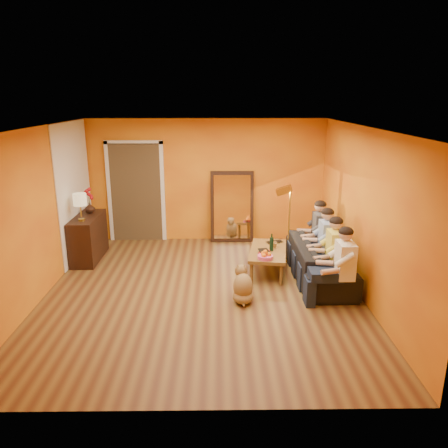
{
  "coord_description": "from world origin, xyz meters",
  "views": [
    {
      "loc": [
        0.26,
        -6.44,
        3.05
      ],
      "look_at": [
        0.35,
        0.5,
        1.0
      ],
      "focal_mm": 35.0,
      "sensor_mm": 36.0,
      "label": 1
    }
  ],
  "objects_px": {
    "floor_lamp": "(289,225)",
    "wine_bottle": "(272,242)",
    "person_mid_right": "(327,242)",
    "vase": "(90,208)",
    "dog": "(243,284)",
    "person_far_right": "(320,233)",
    "laptop": "(276,243)",
    "coffee_table": "(268,261)",
    "tumbler": "(274,245)",
    "table_lamp": "(81,207)",
    "sideboard": "(89,238)",
    "sofa": "(320,261)",
    "person_mid_left": "(335,254)",
    "person_far_left": "(345,266)",
    "mirror_frame": "(232,207)"
  },
  "relations": [
    {
      "from": "person_far_right",
      "to": "table_lamp",
      "type": "bearing_deg",
      "value": 179.64
    },
    {
      "from": "floor_lamp",
      "to": "wine_bottle",
      "type": "bearing_deg",
      "value": -112.48
    },
    {
      "from": "person_mid_left",
      "to": "person_mid_right",
      "type": "height_order",
      "value": "same"
    },
    {
      "from": "person_far_right",
      "to": "laptop",
      "type": "height_order",
      "value": "person_far_right"
    },
    {
      "from": "vase",
      "to": "coffee_table",
      "type": "bearing_deg",
      "value": -15.74
    },
    {
      "from": "sideboard",
      "to": "tumbler",
      "type": "xyz_separation_m",
      "value": [
        3.5,
        -0.58,
        0.04
      ]
    },
    {
      "from": "person_mid_right",
      "to": "person_far_right",
      "type": "bearing_deg",
      "value": 90.0
    },
    {
      "from": "sofa",
      "to": "tumbler",
      "type": "distance_m",
      "value": 0.85
    },
    {
      "from": "person_far_left",
      "to": "vase",
      "type": "xyz_separation_m",
      "value": [
        -4.37,
        2.23,
        0.34
      ]
    },
    {
      "from": "person_far_right",
      "to": "laptop",
      "type": "distance_m",
      "value": 0.83
    },
    {
      "from": "table_lamp",
      "to": "laptop",
      "type": "distance_m",
      "value": 3.62
    },
    {
      "from": "laptop",
      "to": "tumbler",
      "type": "bearing_deg",
      "value": -125.5
    },
    {
      "from": "sofa",
      "to": "person_far_left",
      "type": "relative_size",
      "value": 1.76
    },
    {
      "from": "person_mid_right",
      "to": "tumbler",
      "type": "xyz_separation_m",
      "value": [
        -0.87,
        0.3,
        -0.14
      ]
    },
    {
      "from": "vase",
      "to": "person_mid_left",
      "type": "bearing_deg",
      "value": -21.0
    },
    {
      "from": "floor_lamp",
      "to": "wine_bottle",
      "type": "distance_m",
      "value": 0.73
    },
    {
      "from": "person_far_left",
      "to": "person_mid_right",
      "type": "xyz_separation_m",
      "value": [
        0.0,
        1.1,
        0.0
      ]
    },
    {
      "from": "table_lamp",
      "to": "wine_bottle",
      "type": "relative_size",
      "value": 1.65
    },
    {
      "from": "table_lamp",
      "to": "person_mid_right",
      "type": "bearing_deg",
      "value": -7.53
    },
    {
      "from": "table_lamp",
      "to": "dog",
      "type": "height_order",
      "value": "table_lamp"
    },
    {
      "from": "mirror_frame",
      "to": "vase",
      "type": "distance_m",
      "value": 2.92
    },
    {
      "from": "wine_bottle",
      "to": "tumbler",
      "type": "xyz_separation_m",
      "value": [
        0.07,
        0.17,
        -0.11
      ]
    },
    {
      "from": "sideboard",
      "to": "coffee_table",
      "type": "xyz_separation_m",
      "value": [
        3.38,
        -0.7,
        -0.21
      ]
    },
    {
      "from": "coffee_table",
      "to": "tumbler",
      "type": "xyz_separation_m",
      "value": [
        0.12,
        0.12,
        0.26
      ]
    },
    {
      "from": "person_far_left",
      "to": "wine_bottle",
      "type": "xyz_separation_m",
      "value": [
        -0.94,
        1.23,
        -0.03
      ]
    },
    {
      "from": "coffee_table",
      "to": "laptop",
      "type": "height_order",
      "value": "laptop"
    },
    {
      "from": "mirror_frame",
      "to": "sofa",
      "type": "xyz_separation_m",
      "value": [
        1.45,
        -2.06,
        -0.45
      ]
    },
    {
      "from": "coffee_table",
      "to": "person_far_left",
      "type": "distance_m",
      "value": 1.66
    },
    {
      "from": "table_lamp",
      "to": "person_mid_left",
      "type": "height_order",
      "value": "table_lamp"
    },
    {
      "from": "person_far_right",
      "to": "wine_bottle",
      "type": "distance_m",
      "value": 1.03
    },
    {
      "from": "sofa",
      "to": "dog",
      "type": "distance_m",
      "value": 1.64
    },
    {
      "from": "person_far_left",
      "to": "vase",
      "type": "distance_m",
      "value": 4.92
    },
    {
      "from": "floor_lamp",
      "to": "tumbler",
      "type": "bearing_deg",
      "value": -116.37
    },
    {
      "from": "coffee_table",
      "to": "person_far_right",
      "type": "relative_size",
      "value": 1.0
    },
    {
      "from": "sideboard",
      "to": "sofa",
      "type": "height_order",
      "value": "sideboard"
    },
    {
      "from": "floor_lamp",
      "to": "person_far_left",
      "type": "distance_m",
      "value": 1.9
    },
    {
      "from": "sideboard",
      "to": "dog",
      "type": "distance_m",
      "value": 3.43
    },
    {
      "from": "laptop",
      "to": "vase",
      "type": "bearing_deg",
      "value": 149.52
    },
    {
      "from": "tumbler",
      "to": "laptop",
      "type": "bearing_deg",
      "value": 75.38
    },
    {
      "from": "person_mid_right",
      "to": "sideboard",
      "type": "bearing_deg",
      "value": 168.64
    },
    {
      "from": "tumbler",
      "to": "person_far_right",
      "type": "bearing_deg",
      "value": 16.32
    },
    {
      "from": "floor_lamp",
      "to": "person_far_right",
      "type": "relative_size",
      "value": 1.18
    },
    {
      "from": "dog",
      "to": "vase",
      "type": "height_order",
      "value": "vase"
    },
    {
      "from": "dog",
      "to": "person_far_right",
      "type": "height_order",
      "value": "person_far_right"
    },
    {
      "from": "mirror_frame",
      "to": "table_lamp",
      "type": "xyz_separation_m",
      "value": [
        -2.79,
        -1.38,
        0.34
      ]
    },
    {
      "from": "coffee_table",
      "to": "laptop",
      "type": "relative_size",
      "value": 4.02
    },
    {
      "from": "wine_bottle",
      "to": "coffee_table",
      "type": "bearing_deg",
      "value": 135.0
    },
    {
      "from": "person_mid_right",
      "to": "wine_bottle",
      "type": "distance_m",
      "value": 0.95
    },
    {
      "from": "person_far_right",
      "to": "vase",
      "type": "distance_m",
      "value": 4.42
    },
    {
      "from": "person_mid_right",
      "to": "vase",
      "type": "bearing_deg",
      "value": 165.53
    }
  ]
}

